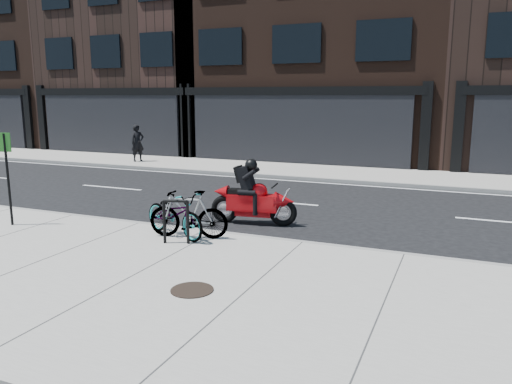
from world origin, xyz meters
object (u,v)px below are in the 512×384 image
at_px(bicycle_rear, 188,214).
at_px(sign_post, 7,171).
at_px(manhole_cover, 192,290).
at_px(bike_rack, 176,218).
at_px(bicycle_front, 175,214).
at_px(motorcycle, 257,198).
at_px(pedestrian, 138,143).

bearing_deg(bicycle_rear, sign_post, -94.05).
bearing_deg(bicycle_rear, manhole_cover, 18.46).
distance_m(manhole_cover, sign_post, 6.21).
bearing_deg(bike_rack, bicycle_front, 124.74).
height_order(motorcycle, sign_post, sign_post).
xyz_separation_m(bike_rack, bicycle_rear, (0.02, 0.45, -0.02)).
relative_size(motorcycle, manhole_cover, 3.23).
distance_m(bicycle_rear, motorcycle, 2.15).
xyz_separation_m(motorcycle, manhole_cover, (0.83, -4.53, -0.51)).
height_order(bicycle_rear, motorcycle, motorcycle).
bearing_deg(motorcycle, sign_post, -159.96).
height_order(bike_rack, bicycle_front, bicycle_front).
distance_m(bicycle_rear, manhole_cover, 2.96).
relative_size(bicycle_rear, pedestrian, 1.02).
bearing_deg(bicycle_front, pedestrian, 60.69).
height_order(bicycle_rear, manhole_cover, bicycle_rear).
relative_size(bicycle_front, motorcycle, 0.86).
bearing_deg(motorcycle, pedestrian, 130.87).
relative_size(bike_rack, sign_post, 0.43).
xyz_separation_m(bicycle_rear, motorcycle, (0.69, 2.04, 0.01)).
xyz_separation_m(bike_rack, bicycle_front, (-0.31, 0.45, -0.05)).
distance_m(motorcycle, manhole_cover, 4.63).
bearing_deg(sign_post, bicycle_front, -5.10).
height_order(bike_rack, sign_post, sign_post).
height_order(bicycle_front, motorcycle, motorcycle).
bearing_deg(bicycle_rear, bicycle_front, -102.89).
bearing_deg(motorcycle, bicycle_front, -125.13).
relative_size(motorcycle, sign_post, 1.01).
xyz_separation_m(bicycle_front, pedestrian, (-8.09, 9.85, 0.35)).
relative_size(pedestrian, manhole_cover, 2.50).
xyz_separation_m(motorcycle, pedestrian, (-9.11, 7.82, 0.31)).
bearing_deg(pedestrian, manhole_cover, -110.91).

